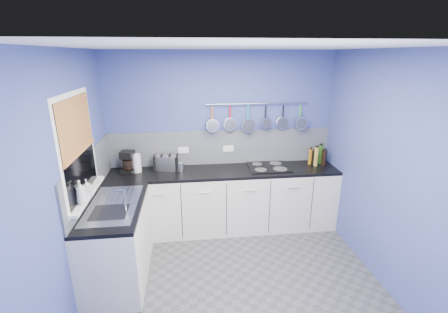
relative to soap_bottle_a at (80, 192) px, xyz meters
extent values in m
cube|color=#47474C|center=(1.53, -0.06, -1.18)|extent=(3.20, 3.00, 0.02)
cube|color=white|center=(1.53, -0.06, 1.34)|extent=(3.20, 3.00, 0.02)
cube|color=#3B478E|center=(1.53, 1.45, 0.08)|extent=(3.20, 0.02, 2.50)
cube|color=#3B478E|center=(1.53, -1.57, 0.08)|extent=(3.20, 0.02, 2.50)
cube|color=#3B478E|center=(-0.08, -0.06, 0.08)|extent=(0.02, 3.00, 2.50)
cube|color=#3B478E|center=(3.14, -0.06, 0.08)|extent=(0.02, 3.00, 2.50)
cube|color=gray|center=(1.53, 1.43, -0.02)|extent=(3.20, 0.02, 0.50)
cube|color=gray|center=(-0.06, 0.54, -0.02)|extent=(0.02, 1.80, 0.50)
cube|color=silver|center=(1.53, 1.14, -0.74)|extent=(3.20, 0.60, 0.86)
cube|color=black|center=(1.53, 1.14, -0.29)|extent=(3.20, 0.60, 0.04)
cube|color=silver|center=(0.23, 0.24, -0.74)|extent=(0.60, 1.20, 0.86)
cube|color=black|center=(0.23, 0.24, -0.29)|extent=(0.60, 1.20, 0.04)
cube|color=white|center=(-0.05, 0.24, 0.38)|extent=(0.01, 1.00, 1.10)
cube|color=black|center=(-0.04, 0.24, 0.38)|extent=(0.01, 0.90, 1.00)
cube|color=#A36935|center=(-0.03, 0.24, 0.61)|extent=(0.01, 0.90, 0.55)
cube|color=white|center=(-0.02, 0.24, -0.13)|extent=(0.10, 0.98, 0.03)
cube|color=silver|center=(0.23, 0.24, -0.27)|extent=(0.50, 0.95, 0.01)
cube|color=white|center=(0.98, 1.42, -0.04)|extent=(0.15, 0.01, 0.09)
cube|color=white|center=(1.63, 1.42, -0.04)|extent=(0.15, 0.01, 0.09)
cylinder|color=silver|center=(2.03, 1.39, 0.61)|extent=(1.45, 0.02, 0.02)
imported|color=white|center=(0.00, 0.00, 0.00)|extent=(0.11, 0.11, 0.24)
imported|color=white|center=(0.00, 0.19, -0.03)|extent=(0.10, 0.10, 0.17)
cylinder|color=white|center=(0.34, 1.22, -0.14)|extent=(0.14, 0.14, 0.25)
cube|color=silver|center=(0.73, 1.27, -0.17)|extent=(0.35, 0.26, 0.20)
cylinder|color=silver|center=(0.94, 1.19, -0.21)|extent=(0.10, 0.10, 0.12)
cube|color=black|center=(2.18, 1.19, -0.26)|extent=(0.57, 0.50, 0.01)
cylinder|color=#265919|center=(2.97, 1.26, -0.13)|extent=(0.06, 0.06, 0.28)
cylinder|color=black|center=(2.87, 1.27, -0.18)|extent=(0.05, 0.05, 0.19)
cylinder|color=#8C5914|center=(2.82, 1.25, -0.15)|extent=(0.05, 0.05, 0.23)
cylinder|color=black|center=(2.99, 1.17, -0.15)|extent=(0.07, 0.07, 0.23)
cylinder|color=olive|center=(2.87, 1.17, -0.13)|extent=(0.06, 0.06, 0.28)
camera|label=1|loc=(1.05, -2.89, 1.27)|focal=24.93mm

